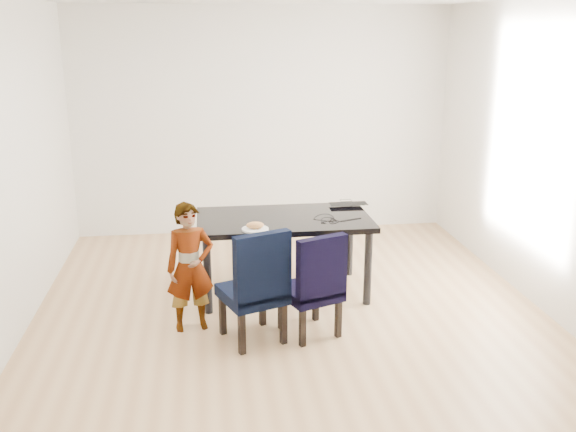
{
  "coord_description": "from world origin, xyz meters",
  "views": [
    {
      "loc": [
        -0.71,
        -5.15,
        2.45
      ],
      "look_at": [
        0.0,
        0.2,
        0.85
      ],
      "focal_mm": 40.0,
      "sensor_mm": 36.0,
      "label": 1
    }
  ],
  "objects": [
    {
      "name": "dining_table",
      "position": [
        0.0,
        0.5,
        0.38
      ],
      "size": [
        1.6,
        0.9,
        0.75
      ],
      "primitive_type": "cube",
      "color": "black",
      "rests_on": "floor"
    },
    {
      "name": "child",
      "position": [
        -0.86,
        -0.15,
        0.55
      ],
      "size": [
        0.44,
        0.33,
        1.09
      ],
      "primitive_type": "imported",
      "rotation": [
        0.0,
        0.0,
        0.19
      ],
      "color": "orange",
      "rests_on": "floor"
    },
    {
      "name": "wall_back",
      "position": [
        0.0,
        2.5,
        1.35
      ],
      "size": [
        4.5,
        0.01,
        2.7
      ],
      "primitive_type": "cube",
      "color": "white",
      "rests_on": "ground"
    },
    {
      "name": "wall_front",
      "position": [
        0.0,
        -2.5,
        1.35
      ],
      "size": [
        4.5,
        0.01,
        2.7
      ],
      "primitive_type": "cube",
      "color": "silver",
      "rests_on": "ground"
    },
    {
      "name": "chair_left",
      "position": [
        -0.37,
        -0.41,
        0.48
      ],
      "size": [
        0.6,
        0.61,
        0.96
      ],
      "primitive_type": "cube",
      "rotation": [
        0.0,
        0.0,
        0.36
      ],
      "color": "black",
      "rests_on": "floor"
    },
    {
      "name": "cable_tangle",
      "position": [
        0.39,
        0.31,
        0.75
      ],
      "size": [
        0.16,
        0.16,
        0.01
      ],
      "primitive_type": "torus",
      "rotation": [
        0.0,
        0.0,
        -0.08
      ],
      "color": "black",
      "rests_on": "dining_table"
    },
    {
      "name": "floor",
      "position": [
        0.0,
        0.0,
        -0.01
      ],
      "size": [
        4.5,
        5.0,
        0.01
      ],
      "primitive_type": "cube",
      "color": "tan",
      "rests_on": "ground"
    },
    {
      "name": "wall_left",
      "position": [
        -2.25,
        0.0,
        1.35
      ],
      "size": [
        0.01,
        5.0,
        2.7
      ],
      "primitive_type": "cube",
      "color": "silver",
      "rests_on": "ground"
    },
    {
      "name": "wall_right",
      "position": [
        2.25,
        0.0,
        1.35
      ],
      "size": [
        0.01,
        5.0,
        2.7
      ],
      "primitive_type": "cube",
      "color": "silver",
      "rests_on": "ground"
    },
    {
      "name": "plate",
      "position": [
        -0.29,
        0.15,
        0.76
      ],
      "size": [
        0.26,
        0.26,
        0.01
      ],
      "primitive_type": "cylinder",
      "rotation": [
        0.0,
        0.0,
        -0.09
      ],
      "color": "white",
      "rests_on": "dining_table"
    },
    {
      "name": "chair_right",
      "position": [
        0.1,
        -0.37,
        0.44
      ],
      "size": [
        0.56,
        0.57,
        0.89
      ],
      "primitive_type": "cube",
      "rotation": [
        0.0,
        0.0,
        0.37
      ],
      "color": "black",
      "rests_on": "floor"
    },
    {
      "name": "sandwich",
      "position": [
        -0.3,
        0.15,
        0.79
      ],
      "size": [
        0.17,
        0.13,
        0.06
      ],
      "primitive_type": "ellipsoid",
      "rotation": [
        0.0,
        0.0,
        0.39
      ],
      "color": "#B2773F",
      "rests_on": "plate"
    },
    {
      "name": "laptop",
      "position": [
        0.68,
        0.85,
        0.76
      ],
      "size": [
        0.37,
        0.24,
        0.03
      ],
      "primitive_type": "imported",
      "rotation": [
        0.0,
        0.0,
        3.14
      ],
      "color": "black",
      "rests_on": "dining_table"
    }
  ]
}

